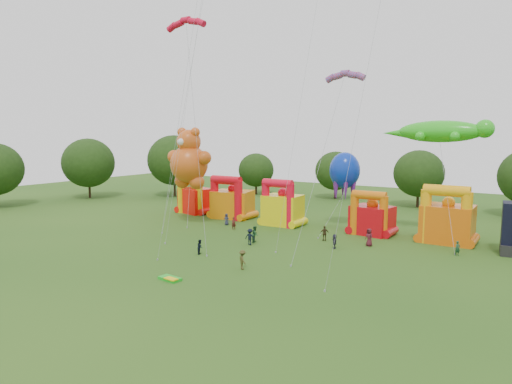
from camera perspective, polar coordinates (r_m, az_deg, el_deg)
The scene contains 23 objects.
ground at distance 38.05m, azimuth -13.00°, elevation -11.67°, with size 160.00×160.00×0.00m, color #234C15.
tree_ring at distance 37.75m, azimuth -13.83°, elevation -2.05°, with size 120.08×122.15×12.07m.
bouncy_castle_0 at distance 71.66m, azimuth -7.66°, elevation -0.78°, with size 5.51×4.82×6.04m.
bouncy_castle_1 at distance 66.91m, azimuth -3.08°, elevation -1.22°, with size 6.29×5.48×6.30m.
bouncy_castle_2 at distance 61.56m, azimuth 3.25°, elevation -1.93°, with size 5.05×4.15×6.34m.
bouncy_castle_3 at distance 57.59m, azimuth 14.23°, elevation -3.10°, with size 5.20×4.46×5.50m.
bouncy_castle_4 at distance 55.84m, azimuth 22.78°, elevation -3.32°, with size 5.44×4.37×6.69m.
teddy_bear_kite at distance 61.77m, azimuth -8.38°, elevation 3.45°, with size 7.13×5.06×13.22m.
gecko_kite at distance 55.00m, azimuth 22.57°, elevation 1.52°, with size 12.54×9.95×13.96m.
octopus_kite at distance 60.77m, azimuth 10.72°, elevation 1.36°, with size 4.01×10.76×9.96m.
parafoil_kites at distance 50.97m, azimuth -5.49°, elevation 7.92°, with size 23.53×12.60×31.24m.
diamond_kites at distance 45.98m, azimuth -1.63°, elevation 10.69°, with size 24.12×15.29×33.67m.
folded_kite_bundle at distance 39.70m, azimuth -10.70°, elevation -10.59°, with size 2.10×1.27×0.31m.
spectator_0 at distance 61.81m, azimuth -3.71°, elevation -3.44°, with size 0.76×0.50×1.56m, color #24283D.
spectator_1 at distance 58.89m, azimuth -2.79°, elevation -3.94°, with size 0.59×0.39×1.62m, color #501816.
spectator_2 at distance 51.90m, azimuth -0.11°, elevation -5.30°, with size 0.92×0.72×1.89m, color #194022.
spectator_3 at distance 50.73m, azimuth -0.76°, elevation -5.63°, with size 1.18×0.68×1.83m, color black.
spectator_4 at distance 53.23m, azimuth 8.57°, elevation -5.14°, with size 1.03×0.43×1.76m, color #3C2F18.
spectator_5 at distance 49.97m, azimuth 9.79°, elevation -6.08°, with size 1.47×0.47×1.58m, color #242036.
spectator_6 at distance 51.67m, azimuth 13.95°, elevation -5.53°, with size 0.97×0.63×1.98m, color #4C1520.
spectator_7 at distance 50.61m, azimuth 23.89°, elevation -6.47°, with size 0.55×0.36×1.52m, color #1B4428.
spectator_8 at distance 47.29m, azimuth -7.00°, elevation -6.83°, with size 0.74×0.58×1.53m, color black.
spectator_9 at distance 41.80m, azimuth -1.70°, elevation -8.46°, with size 1.17×0.67×1.80m, color #3F3B19.
Camera 1 is at (26.04, -24.92, 12.20)m, focal length 32.00 mm.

